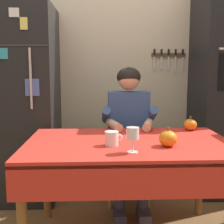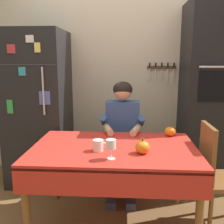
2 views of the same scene
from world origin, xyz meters
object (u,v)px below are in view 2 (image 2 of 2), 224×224
object	(u,v)px
wall_oven	(209,97)
pumpkin_large	(143,147)
dining_table	(114,157)
refrigerator	(39,108)
chair_behind_person	(123,143)
chair_right_side	(217,172)
pumpkin_medium	(170,131)
coffee_mug	(98,145)
seated_person	(122,129)
wine_glass	(111,145)

from	to	relation	value
wall_oven	pumpkin_large	distance (m)	1.36
pumpkin_large	dining_table	bearing A→B (deg)	151.21
dining_table	wall_oven	bearing A→B (deg)	41.31
refrigerator	wall_oven	distance (m)	2.01
pumpkin_large	chair_behind_person	bearing A→B (deg)	100.82
chair_right_side	refrigerator	bearing A→B (deg)	156.14
pumpkin_medium	chair_behind_person	bearing A→B (deg)	137.88
chair_right_side	pumpkin_large	distance (m)	0.75
dining_table	coffee_mug	bearing A→B (deg)	-143.44
dining_table	coffee_mug	size ratio (longest dim) A/B	12.13
seated_person	coffee_mug	size ratio (longest dim) A/B	10.79
seated_person	wine_glass	xyz separation A→B (m)	(-0.06, -0.87, 0.11)
refrigerator	coffee_mug	xyz separation A→B (m)	(0.83, -0.97, -0.11)
pumpkin_large	pumpkin_medium	xyz separation A→B (m)	(0.29, 0.50, -0.01)
refrigerator	pumpkin_large	distance (m)	1.56
wine_glass	pumpkin_large	world-z (taller)	wine_glass
seated_person	refrigerator	bearing A→B (deg)	164.51
refrigerator	wall_oven	size ratio (longest dim) A/B	0.86
dining_table	pumpkin_medium	world-z (taller)	pumpkin_medium
chair_right_side	wall_oven	bearing A→B (deg)	80.14
chair_behind_person	pumpkin_large	xyz separation A→B (m)	(0.18, -0.92, 0.28)
refrigerator	wine_glass	xyz separation A→B (m)	(0.94, -1.15, -0.05)
chair_right_side	wine_glass	size ratio (longest dim) A/B	6.09
chair_right_side	pumpkin_medium	distance (m)	0.55
chair_behind_person	pumpkin_medium	distance (m)	0.69
coffee_mug	pumpkin_large	bearing A→B (deg)	-6.25
coffee_mug	wine_glass	world-z (taller)	wine_glass
seated_person	wine_glass	world-z (taller)	seated_person
chair_behind_person	chair_right_side	world-z (taller)	same
dining_table	chair_behind_person	bearing A→B (deg)	85.80
pumpkin_large	refrigerator	bearing A→B (deg)	139.49
seated_person	dining_table	bearing A→B (deg)	-95.50
wine_glass	pumpkin_medium	world-z (taller)	wine_glass
seated_person	pumpkin_large	xyz separation A→B (m)	(0.18, -0.73, 0.05)
coffee_mug	pumpkin_large	size ratio (longest dim) A/B	0.93
dining_table	pumpkin_large	distance (m)	0.30
coffee_mug	pumpkin_medium	distance (m)	0.79
wall_oven	coffee_mug	bearing A→B (deg)	-139.15
chair_behind_person	wall_oven	bearing A→B (deg)	7.47
chair_behind_person	seated_person	distance (m)	0.29
refrigerator	chair_behind_person	distance (m)	1.08
coffee_mug	wine_glass	distance (m)	0.22
wine_glass	pumpkin_medium	size ratio (longest dim) A/B	1.34
wall_oven	dining_table	bearing A→B (deg)	-138.69
pumpkin_large	pumpkin_medium	size ratio (longest dim) A/B	1.09
chair_right_side	pumpkin_medium	bearing A→B (deg)	140.86
seated_person	pumpkin_medium	distance (m)	0.53
chair_right_side	dining_table	bearing A→B (deg)	-175.91
dining_table	chair_right_side	size ratio (longest dim) A/B	1.51
refrigerator	seated_person	bearing A→B (deg)	-15.49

